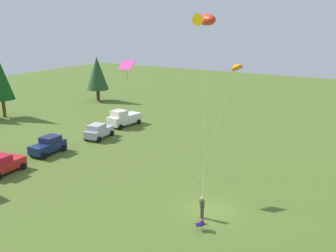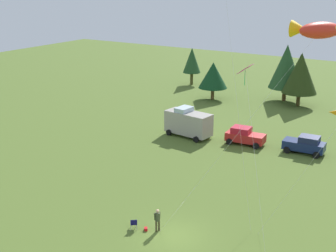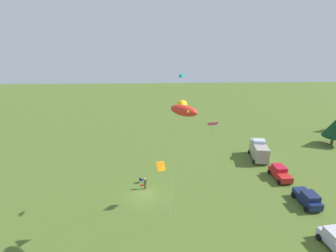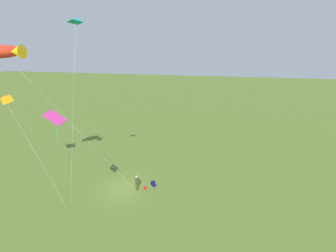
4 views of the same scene
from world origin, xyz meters
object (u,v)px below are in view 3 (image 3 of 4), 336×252
at_px(folding_chair, 141,180).
at_px(car_red_sedan, 280,173).
at_px(backpack_on_grass, 143,185).
at_px(van_motorhome_grey, 259,150).
at_px(car_navy_hatch, 308,198).
at_px(kite_large_fish, 183,110).
at_px(person_kite_flyer, 145,182).
at_px(kite_diamond_rainbow, 211,126).
at_px(kite_delta_teal, 180,76).
at_px(kite_delta_orange, 164,165).

distance_m(folding_chair, car_red_sedan, 21.22).
bearing_deg(backpack_on_grass, van_motorhome_grey, 111.52).
relative_size(van_motorhome_grey, car_navy_hatch, 1.31).
bearing_deg(van_motorhome_grey, car_navy_hatch, -165.63).
xyz_separation_m(car_red_sedan, kite_large_fish, (10.83, -16.09, 13.49)).
bearing_deg(van_motorhome_grey, person_kite_flyer, 120.57).
height_order(car_red_sedan, kite_diamond_rainbow, kite_diamond_rainbow).
bearing_deg(kite_delta_teal, person_kite_flyer, -118.77).
distance_m(person_kite_flyer, car_red_sedan, 20.61).
bearing_deg(kite_large_fish, person_kite_flyer, -153.17).
height_order(kite_diamond_rainbow, kite_delta_teal, kite_delta_teal).
height_order(backpack_on_grass, kite_delta_orange, kite_delta_orange).
distance_m(van_motorhome_grey, kite_delta_teal, 23.88).
distance_m(person_kite_flyer, car_navy_hatch, 21.74).
bearing_deg(car_red_sedan, kite_diamond_rainbow, 106.80).
distance_m(person_kite_flyer, van_motorhome_grey, 21.39).
height_order(person_kite_flyer, kite_large_fish, kite_large_fish).
relative_size(folding_chair, car_navy_hatch, 0.19).
bearing_deg(kite_diamond_rainbow, kite_delta_teal, -92.07).
bearing_deg(van_motorhome_grey, kite_delta_orange, 146.57).
bearing_deg(car_red_sedan, person_kite_flyer, 91.08).
bearing_deg(van_motorhome_grey, folding_chair, 115.87).
bearing_deg(folding_chair, car_navy_hatch, -53.86).
height_order(van_motorhome_grey, kite_delta_orange, kite_delta_orange).
distance_m(kite_large_fish, kite_diamond_rainbow, 8.32).
xyz_separation_m(van_motorhome_grey, kite_diamond_rainbow, (11.30, -11.08, 8.82)).
distance_m(kite_delta_teal, kite_delta_orange, 11.27).
distance_m(van_motorhome_grey, kite_large_fish, 26.36).
bearing_deg(car_navy_hatch, backpack_on_grass, -106.33).
height_order(person_kite_flyer, kite_delta_orange, kite_delta_orange).
height_order(backpack_on_grass, kite_diamond_rainbow, kite_diamond_rainbow).
relative_size(backpack_on_grass, kite_delta_teal, 0.02).
distance_m(backpack_on_grass, kite_large_fish, 17.87).
relative_size(van_motorhome_grey, kite_large_fish, 0.38).
distance_m(backpack_on_grass, kite_diamond_rainbow, 14.06).
bearing_deg(kite_diamond_rainbow, van_motorhome_grey, 135.56).
relative_size(folding_chair, kite_delta_orange, 0.08).
xyz_separation_m(person_kite_flyer, kite_delta_orange, (11.52, 2.54, 9.06)).
xyz_separation_m(van_motorhome_grey, kite_delta_teal, (11.15, -14.97, 14.90)).
relative_size(person_kite_flyer, van_motorhome_grey, 0.31).
height_order(folding_chair, car_navy_hatch, car_navy_hatch).
bearing_deg(kite_diamond_rainbow, folding_chair, -114.95).
relative_size(kite_delta_teal, kite_delta_orange, 1.60).
relative_size(car_red_sedan, car_navy_hatch, 1.01).
distance_m(car_navy_hatch, kite_delta_orange, 22.06).
bearing_deg(kite_diamond_rainbow, person_kite_flyer, -107.42).
distance_m(person_kite_flyer, backpack_on_grass, 1.26).
relative_size(van_motorhome_grey, kite_delta_orange, 0.53).
relative_size(kite_diamond_rainbow, kite_delta_orange, 1.05).
relative_size(kite_diamond_rainbow, kite_delta_teal, 0.66).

